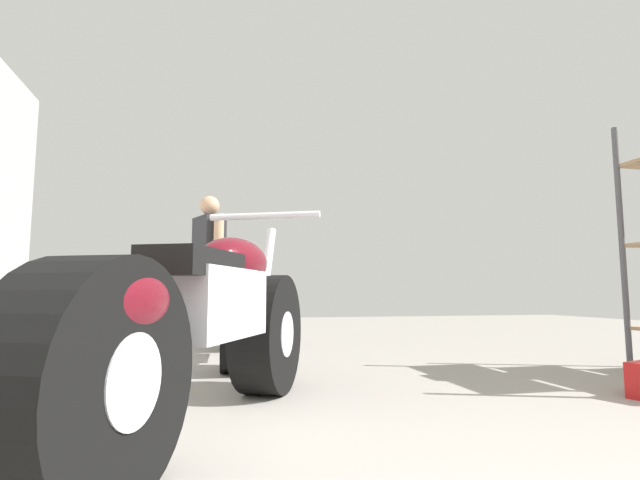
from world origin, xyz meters
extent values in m
plane|color=gray|center=(0.00, 3.18, 0.00)|extent=(15.27, 15.27, 0.00)
cylinder|color=#4C4C51|center=(2.18, 3.05, 0.86)|extent=(0.04, 0.04, 1.73)
cylinder|color=black|center=(-0.36, 2.82, 0.31)|extent=(0.46, 0.66, 0.63)
cylinder|color=silver|center=(-0.36, 2.82, 0.31)|extent=(0.31, 0.31, 0.24)
cylinder|color=black|center=(-0.94, 1.52, 0.31)|extent=(0.46, 0.66, 0.63)
cylinder|color=silver|center=(-0.94, 1.52, 0.31)|extent=(0.31, 0.31, 0.24)
cube|color=silver|center=(-0.65, 2.17, 0.49)|extent=(0.47, 0.67, 0.27)
ellipsoid|color=#5B0F19|center=(-0.56, 2.37, 0.66)|extent=(0.44, 0.57, 0.21)
cube|color=black|center=(-0.72, 2.01, 0.63)|extent=(0.39, 0.52, 0.10)
ellipsoid|color=#5B0F19|center=(-0.92, 1.57, 0.51)|extent=(0.41, 0.50, 0.23)
cylinder|color=silver|center=(-0.37, 2.78, 0.61)|extent=(0.15, 0.24, 0.57)
cylinder|color=silver|center=(-0.39, 2.74, 0.94)|extent=(0.57, 0.28, 0.04)
cylinder|color=silver|center=(-0.89, 1.96, 0.22)|extent=(0.30, 0.53, 0.09)
cylinder|color=black|center=(-0.41, 4.90, 0.29)|extent=(0.26, 0.60, 0.59)
cylinder|color=silver|center=(-0.41, 4.90, 0.29)|extent=(0.25, 0.23, 0.22)
cylinder|color=black|center=(-0.46, 3.57, 0.29)|extent=(0.26, 0.60, 0.59)
cylinder|color=silver|center=(-0.46, 3.57, 0.29)|extent=(0.25, 0.23, 0.22)
cube|color=silver|center=(-0.44, 4.23, 0.46)|extent=(0.25, 0.60, 0.26)
ellipsoid|color=#5B0F19|center=(-0.43, 4.43, 0.63)|extent=(0.26, 0.49, 0.20)
cube|color=black|center=(-0.44, 4.07, 0.60)|extent=(0.22, 0.45, 0.09)
ellipsoid|color=#5B0F19|center=(-0.46, 3.61, 0.48)|extent=(0.26, 0.42, 0.22)
cylinder|color=silver|center=(-0.41, 4.86, 0.57)|extent=(0.06, 0.23, 0.53)
cylinder|color=silver|center=(-0.41, 4.83, 0.88)|extent=(0.57, 0.06, 0.03)
cylinder|color=silver|center=(-0.58, 3.96, 0.21)|extent=(0.10, 0.51, 0.08)
cylinder|color=#384766|center=(-0.64, 5.63, 0.39)|extent=(0.20, 0.20, 0.78)
cylinder|color=#384766|center=(-0.72, 5.81, 0.39)|extent=(0.20, 0.20, 0.78)
cube|color=#2D2D33|center=(-0.68, 5.72, 1.08)|extent=(0.38, 0.49, 0.60)
cylinder|color=tan|center=(-0.58, 5.47, 1.11)|extent=(0.14, 0.14, 0.55)
cylinder|color=tan|center=(-0.78, 5.96, 1.11)|extent=(0.14, 0.14, 0.55)
sphere|color=tan|center=(-0.68, 5.72, 1.51)|extent=(0.22, 0.22, 0.22)
camera|label=1|loc=(-0.67, 0.19, 0.53)|focal=27.27mm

